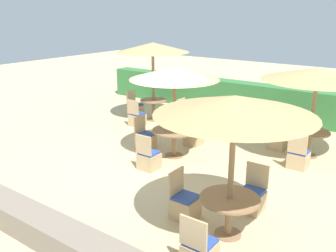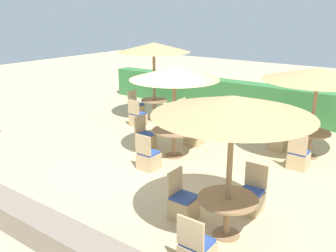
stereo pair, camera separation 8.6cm
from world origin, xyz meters
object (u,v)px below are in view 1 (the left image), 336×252
patio_chair_front_right_south (199,252)px  patio_chair_back_left_east (176,117)px  patio_chair_front_right_north (252,198)px  patio_chair_back_right_west (277,140)px  round_table_back_left (153,105)px  parasol_back_right (318,74)px  patio_chair_back_left_south (137,118)px  round_table_center (174,135)px  round_table_back_right (310,137)px  patio_chair_back_left_west (135,109)px  parasol_back_left (153,48)px  patio_chair_center_north (194,136)px  patio_chair_back_right_south (298,158)px  patio_chair_front_right_west (184,204)px  patio_chair_center_south (149,159)px  parasol_center (174,74)px  parasol_front_right (235,106)px  round_table_front_right (229,206)px  patio_chair_center_west (145,140)px

patio_chair_front_right_south → patio_chair_back_left_east: 7.50m
patio_chair_front_right_north → patio_chair_back_right_west: (-0.85, 3.63, 0.00)m
round_table_back_left → parasol_back_right: bearing=-3.0°
patio_chair_back_left_south → round_table_center: (2.61, -1.53, 0.35)m
round_table_back_right → patio_chair_back_right_west: size_ratio=1.07×
round_table_back_right → patio_chair_back_left_south: 5.60m
round_table_back_right → patio_chair_back_left_west: 6.44m
patio_chair_front_right_north → round_table_back_right: patio_chair_front_right_north is taller
round_table_back_right → parasol_back_left: bearing=177.0°
parasol_back_right → patio_chair_back_left_east: bearing=175.9°
parasol_back_right → patio_chair_center_north: parasol_back_right is taller
round_table_back_right → patio_chair_back_left_west: bearing=177.1°
parasol_back_right → round_table_back_right: parasol_back_right is taller
patio_chair_front_right_south → patio_chair_back_left_south: 7.48m
patio_chair_back_left_west → patio_chair_back_right_west: bearing=87.2°
patio_chair_back_left_south → patio_chair_back_left_east: bearing=43.5°
patio_chair_back_right_south → round_table_back_left: 5.69m
patio_chair_front_right_west → patio_chair_center_south: bearing=-124.8°
patio_chair_front_right_south → patio_chair_front_right_north: bearing=91.3°
parasol_back_left → patio_chair_back_left_west: parasol_back_left is taller
patio_chair_back_right_south → patio_chair_front_right_west: bearing=-105.9°
round_table_back_right → round_table_center: bearing=-144.2°
round_table_back_left → patio_chair_back_left_south: patio_chair_back_left_south is taller
round_table_back_left → patio_chair_center_south: 4.32m
patio_chair_front_right_south → patio_chair_back_right_south: same height
patio_chair_back_right_south → patio_chair_back_left_south: 5.58m
round_table_back_right → patio_chair_back_left_west: size_ratio=1.07×
parasol_back_left → parasol_center: bearing=-43.0°
parasol_front_right → patio_chair_front_right_north: bearing=90.8°
patio_chair_back_right_south → round_table_back_left: bearing=167.5°
round_table_front_right → round_table_back_right: bearing=89.3°
patio_chair_center_west → patio_chair_back_right_south: bearing=106.5°
parasol_back_right → parasol_back_left: parasol_back_left is taller
patio_chair_front_right_south → round_table_center: (-2.93, 3.50, 0.35)m
patio_chair_back_right_west → patio_chair_back_left_east: same height
patio_chair_center_north → patio_chair_center_south: (0.03, -2.17, 0.00)m
parasol_front_right → patio_chair_back_left_east: (-4.53, 4.93, -2.08)m
parasol_back_right → patio_chair_front_right_west: bearing=-102.5°
parasol_back_right → round_table_back_left: size_ratio=3.00×
round_table_back_left → patio_chair_back_left_east: size_ratio=1.01×
round_table_front_right → patio_chair_back_left_west: size_ratio=1.12×
round_table_front_right → patio_chair_back_right_south: (0.07, 3.65, -0.31)m
patio_chair_front_right_south → patio_chair_center_west: 5.27m
patio_chair_front_right_west → parasol_back_right: size_ratio=0.33×
patio_chair_front_right_west → round_table_back_right: size_ratio=0.93×
parasol_front_right → patio_chair_back_right_west: 5.18m
patio_chair_front_right_north → parasol_back_right: 4.08m
round_table_front_right → patio_chair_back_right_south: size_ratio=1.12×
parasol_back_right → patio_chair_back_right_west: bearing=176.3°
patio_chair_front_right_north → round_table_back_left: size_ratio=0.99×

